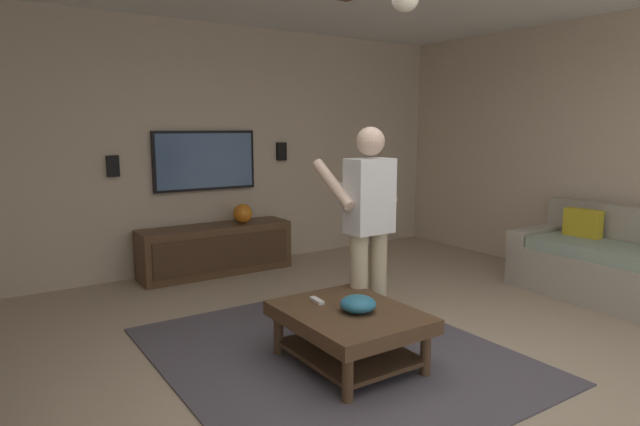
# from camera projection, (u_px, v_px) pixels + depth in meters

# --- Properties ---
(ground_plane) EXTENTS (8.31, 8.31, 0.00)m
(ground_plane) POSITION_uv_depth(u_px,v_px,m) (409.00, 383.00, 3.49)
(ground_plane) COLOR tan
(wall_back_tv) EXTENTS (0.10, 6.85, 2.78)m
(wall_back_tv) POSITION_uv_depth(u_px,v_px,m) (200.00, 149.00, 6.16)
(wall_back_tv) COLOR #C6B299
(wall_back_tv) RESTS_ON ground
(area_rug) EXTENTS (2.66, 2.28, 0.01)m
(area_rug) POSITION_uv_depth(u_px,v_px,m) (332.00, 354.00, 3.92)
(area_rug) COLOR #514C56
(area_rug) RESTS_ON ground
(couch) EXTENTS (1.93, 0.93, 0.87)m
(couch) POSITION_uv_depth(u_px,v_px,m) (620.00, 268.00, 5.11)
(couch) COLOR #A89E8E
(couch) RESTS_ON ground
(coffee_table) EXTENTS (1.00, 0.80, 0.40)m
(coffee_table) POSITION_uv_depth(u_px,v_px,m) (349.00, 324.00, 3.71)
(coffee_table) COLOR #513823
(coffee_table) RESTS_ON ground
(media_console) EXTENTS (0.45, 1.70, 0.55)m
(media_console) POSITION_uv_depth(u_px,v_px,m) (216.00, 249.00, 6.07)
(media_console) COLOR #513823
(media_console) RESTS_ON ground
(tv) EXTENTS (0.05, 1.20, 0.67)m
(tv) POSITION_uv_depth(u_px,v_px,m) (205.00, 161.00, 6.11)
(tv) COLOR black
(person_standing) EXTENTS (0.54, 0.54, 1.64)m
(person_standing) POSITION_uv_depth(u_px,v_px,m) (368.00, 218.00, 4.22)
(person_standing) COLOR #C6B793
(person_standing) RESTS_ON ground
(bowl) EXTENTS (0.25, 0.25, 0.11)m
(bowl) POSITION_uv_depth(u_px,v_px,m) (358.00, 304.00, 3.65)
(bowl) COLOR teal
(bowl) RESTS_ON coffee_table
(remote_white) EXTENTS (0.15, 0.06, 0.02)m
(remote_white) POSITION_uv_depth(u_px,v_px,m) (317.00, 301.00, 3.86)
(remote_white) COLOR white
(remote_white) RESTS_ON coffee_table
(vase_round) EXTENTS (0.22, 0.22, 0.22)m
(vase_round) POSITION_uv_depth(u_px,v_px,m) (243.00, 213.00, 6.16)
(vase_round) COLOR orange
(vase_round) RESTS_ON media_console
(wall_speaker_left) EXTENTS (0.06, 0.12, 0.22)m
(wall_speaker_left) POSITION_uv_depth(u_px,v_px,m) (281.00, 151.00, 6.66)
(wall_speaker_left) COLOR black
(wall_speaker_right) EXTENTS (0.06, 0.12, 0.22)m
(wall_speaker_right) POSITION_uv_depth(u_px,v_px,m) (113.00, 166.00, 5.58)
(wall_speaker_right) COLOR black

